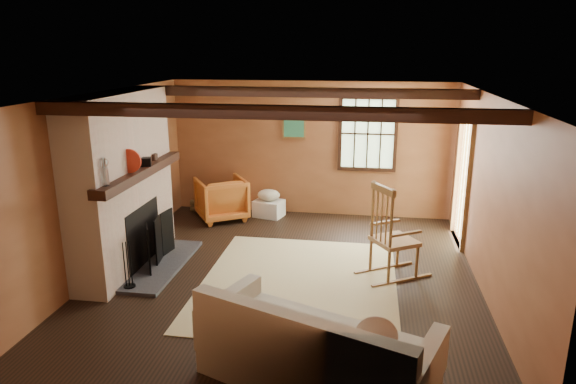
% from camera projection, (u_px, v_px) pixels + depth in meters
% --- Properties ---
extents(ground, '(5.50, 5.50, 0.00)m').
position_uv_depth(ground, '(286.00, 275.00, 6.91)').
color(ground, black).
rests_on(ground, ground).
extents(room_envelope, '(5.02, 5.52, 2.44)m').
position_uv_depth(room_envelope, '(306.00, 153.00, 6.67)').
color(room_envelope, '#935434').
rests_on(room_envelope, ground).
extents(fireplace, '(1.02, 2.30, 2.40)m').
position_uv_depth(fireplace, '(124.00, 189.00, 6.94)').
color(fireplace, brown).
rests_on(fireplace, ground).
extents(rug, '(2.50, 3.00, 0.01)m').
position_uv_depth(rug, '(299.00, 282.00, 6.69)').
color(rug, beige).
rests_on(rug, ground).
extents(rocking_chair, '(1.04, 0.90, 1.28)m').
position_uv_depth(rocking_chair, '(392.00, 238.00, 6.74)').
color(rocking_chair, '#A37D4F').
rests_on(rocking_chair, ground).
extents(sofa, '(2.30, 1.64, 0.85)m').
position_uv_depth(sofa, '(315.00, 355.00, 4.59)').
color(sofa, beige).
rests_on(sofa, ground).
extents(firewood_pile, '(0.63, 0.11, 0.23)m').
position_uv_depth(firewood_pile, '(207.00, 206.00, 9.52)').
color(firewood_pile, brown).
rests_on(firewood_pile, ground).
extents(laundry_basket, '(0.58, 0.50, 0.30)m').
position_uv_depth(laundry_basket, '(269.00, 208.00, 9.28)').
color(laundry_basket, white).
rests_on(laundry_basket, ground).
extents(basket_pillow, '(0.47, 0.41, 0.20)m').
position_uv_depth(basket_pillow, '(269.00, 195.00, 9.21)').
color(basket_pillow, beige).
rests_on(basket_pillow, laundry_basket).
extents(armchair, '(1.12, 1.13, 0.75)m').
position_uv_depth(armchair, '(221.00, 199.00, 9.08)').
color(armchair, '#BF6026').
rests_on(armchair, ground).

